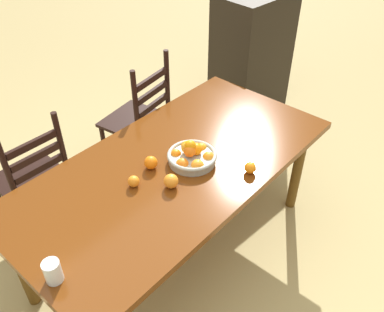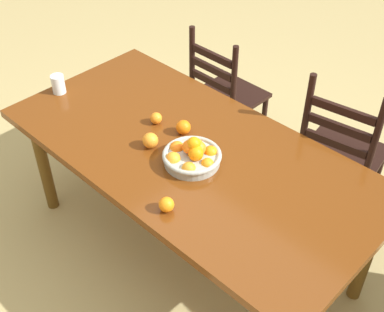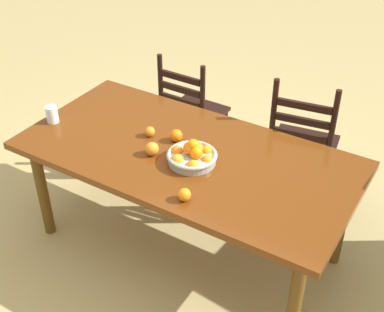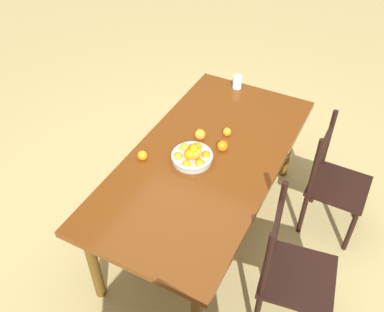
{
  "view_description": "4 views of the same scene",
  "coord_description": "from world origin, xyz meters",
  "views": [
    {
      "loc": [
        -1.27,
        -1.24,
        2.18
      ],
      "look_at": [
        0.08,
        -0.07,
        0.76
      ],
      "focal_mm": 38.51,
      "sensor_mm": 36.0,
      "label": 1
    },
    {
      "loc": [
        1.33,
        -1.37,
        2.29
      ],
      "look_at": [
        0.08,
        -0.07,
        0.76
      ],
      "focal_mm": 47.65,
      "sensor_mm": 36.0,
      "label": 2
    },
    {
      "loc": [
        1.28,
        -2.04,
        2.38
      ],
      "look_at": [
        0.08,
        -0.07,
        0.76
      ],
      "focal_mm": 48.48,
      "sensor_mm": 36.0,
      "label": 3
    },
    {
      "loc": [
        1.92,
        0.89,
        2.63
      ],
      "look_at": [
        0.08,
        -0.07,
        0.76
      ],
      "focal_mm": 39.88,
      "sensor_mm": 36.0,
      "label": 4
    }
  ],
  "objects": [
    {
      "name": "chair_by_cabinet",
      "position": [
        -0.46,
        0.8,
        0.44
      ],
      "size": [
        0.41,
        0.41,
        0.91
      ],
      "rotation": [
        0.0,
        0.0,
        3.13
      ],
      "color": "black",
      "rests_on": "ground"
    },
    {
      "name": "orange_loose_3",
      "position": [
        -0.15,
        -0.12,
        0.76
      ],
      "size": [
        0.08,
        0.08,
        0.08
      ],
      "primitive_type": "sphere",
      "color": "orange",
      "rests_on": "dining_table"
    },
    {
      "name": "ground_plane",
      "position": [
        0.0,
        0.0,
        0.0
      ],
      "size": [
        12.0,
        12.0,
        0.0
      ],
      "primitive_type": "plane",
      "color": "tan"
    },
    {
      "name": "orange_loose_2",
      "position": [
        -0.27,
        0.03,
        0.75
      ],
      "size": [
        0.06,
        0.06,
        0.06
      ],
      "primitive_type": "sphere",
      "color": "orange",
      "rests_on": "dining_table"
    },
    {
      "name": "dining_table",
      "position": [
        0.0,
        0.0,
        0.65
      ],
      "size": [
        1.92,
        0.95,
        0.72
      ],
      "color": "#5F2D0D",
      "rests_on": "ground"
    },
    {
      "name": "orange_loose_0",
      "position": [
        -0.11,
        0.07,
        0.76
      ],
      "size": [
        0.07,
        0.07,
        0.07
      ],
      "primitive_type": "sphere",
      "color": "orange",
      "rests_on": "dining_table"
    },
    {
      "name": "fruit_bowl",
      "position": [
        0.08,
        -0.06,
        0.77
      ],
      "size": [
        0.28,
        0.28,
        0.14
      ],
      "color": "#9FA499",
      "rests_on": "dining_table"
    },
    {
      "name": "orange_loose_1",
      "position": [
        0.21,
        -0.36,
        0.76
      ],
      "size": [
        0.07,
        0.07,
        0.07
      ],
      "primitive_type": "sphere",
      "color": "orange",
      "rests_on": "dining_table"
    },
    {
      "name": "drinking_glass",
      "position": [
        -0.88,
        -0.15,
        0.78
      ],
      "size": [
        0.07,
        0.07,
        0.11
      ],
      "primitive_type": "cylinder",
      "color": "silver",
      "rests_on": "dining_table"
    },
    {
      "name": "chair_near_window",
      "position": [
        0.42,
        0.76,
        0.47
      ],
      "size": [
        0.48,
        0.48,
        0.99
      ],
      "rotation": [
        0.0,
        0.0,
        3.29
      ],
      "color": "black",
      "rests_on": "ground"
    }
  ]
}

